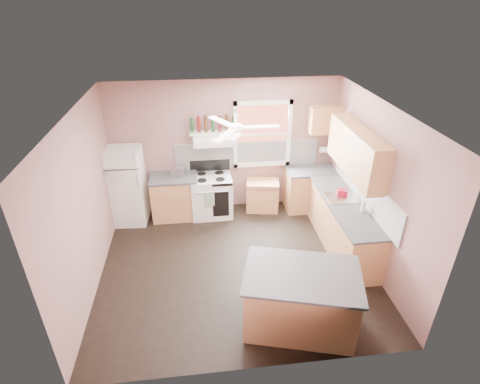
{
  "coord_description": "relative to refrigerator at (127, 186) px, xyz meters",
  "views": [
    {
      "loc": [
        -0.54,
        -4.98,
        4.2
      ],
      "look_at": [
        0.1,
        0.3,
        1.25
      ],
      "focal_mm": 28.0,
      "sensor_mm": 36.0,
      "label": 1
    }
  ],
  "objects": [
    {
      "name": "upper_cabinet_right",
      "position": [
        4.03,
        -1.15,
        1.01
      ],
      "size": [
        0.33,
        1.8,
        0.76
      ],
      "primitive_type": "cube",
      "color": "#BE7D4F",
      "rests_on": "wall_right"
    },
    {
      "name": "window_frame",
      "position": [
        2.7,
        0.3,
        0.83
      ],
      "size": [
        1.16,
        0.07,
        1.36
      ],
      "primitive_type": "cube",
      "color": "white",
      "rests_on": "wall_back"
    },
    {
      "name": "counter_left",
      "position": [
        0.89,
        0.05,
        0.11
      ],
      "size": [
        0.92,
        0.62,
        0.04
      ],
      "primitive_type": "cube",
      "color": "#404042",
      "rests_on": "base_cabinet_left"
    },
    {
      "name": "sink",
      "position": [
        3.89,
        -1.15,
        0.12
      ],
      "size": [
        0.55,
        0.45,
        0.03
      ],
      "primitive_type": "cube",
      "color": "silver",
      "rests_on": "counter_right"
    },
    {
      "name": "bottle_shelf",
      "position": [
        1.72,
        0.22,
        0.95
      ],
      "size": [
        0.9,
        0.26,
        0.03
      ],
      "primitive_type": "cube",
      "color": "white",
      "rests_on": "range_hood"
    },
    {
      "name": "window_view",
      "position": [
        2.7,
        0.33,
        0.83
      ],
      "size": [
        1.0,
        0.02,
        1.2
      ],
      "primitive_type": "cube",
      "color": "brown",
      "rests_on": "wall_back"
    },
    {
      "name": "island",
      "position": [
        2.67,
        -3.02,
        -0.34
      ],
      "size": [
        1.63,
        1.26,
        0.86
      ],
      "primitive_type": "cube",
      "rotation": [
        0.0,
        0.0,
        -0.27
      ],
      "color": "#BE7D4F",
      "rests_on": "floor"
    },
    {
      "name": "paper_towel",
      "position": [
        4.02,
        0.21,
        0.48
      ],
      "size": [
        0.26,
        0.12,
        0.12
      ],
      "primitive_type": "cylinder",
      "rotation": [
        0.0,
        1.57,
        0.0
      ],
      "color": "white",
      "rests_on": "wall_back"
    },
    {
      "name": "cart",
      "position": [
        2.7,
        0.1,
        -0.44
      ],
      "size": [
        0.72,
        0.54,
        0.66
      ],
      "primitive_type": "cube",
      "rotation": [
        0.0,
        0.0,
        -0.16
      ],
      "color": "#BE7D4F",
      "rests_on": "floor"
    },
    {
      "name": "ceiling",
      "position": [
        1.95,
        -1.65,
        1.93
      ],
      "size": [
        4.5,
        4.5,
        0.0
      ],
      "primitive_type": "plane",
      "color": "white",
      "rests_on": "ground"
    },
    {
      "name": "wall_right",
      "position": [
        4.22,
        -1.65,
        0.58
      ],
      "size": [
        0.05,
        4.0,
        2.7
      ],
      "primitive_type": "cube",
      "color": "#8B615C",
      "rests_on": "ground"
    },
    {
      "name": "ceiling_fan_hub",
      "position": [
        1.95,
        -1.65,
        1.68
      ],
      "size": [
        0.2,
        0.2,
        0.08
      ],
      "primitive_type": "cylinder",
      "color": "white",
      "rests_on": "ceiling"
    },
    {
      "name": "range_hood",
      "position": [
        1.72,
        0.1,
        0.85
      ],
      "size": [
        0.78,
        0.5,
        0.14
      ],
      "primitive_type": "cube",
      "color": "white",
      "rests_on": "wall_back"
    },
    {
      "name": "upper_cabinet_corner",
      "position": [
        3.9,
        0.18,
        1.13
      ],
      "size": [
        0.6,
        0.33,
        0.52
      ],
      "primitive_type": "cube",
      "color": "#BE7D4F",
      "rests_on": "wall_back"
    },
    {
      "name": "faucet",
      "position": [
        4.05,
        -1.15,
        0.2
      ],
      "size": [
        0.03,
        0.03,
        0.14
      ],
      "primitive_type": "cylinder",
      "color": "silver",
      "rests_on": "sink"
    },
    {
      "name": "counter_right",
      "position": [
        3.89,
        -1.35,
        0.11
      ],
      "size": [
        0.62,
        2.22,
        0.04
      ],
      "primitive_type": "cube",
      "color": "#404042",
      "rests_on": "base_cabinet_right"
    },
    {
      "name": "red_caddy",
      "position": [
        3.94,
        -1.04,
        0.18
      ],
      "size": [
        0.2,
        0.15,
        0.1
      ],
      "primitive_type": "cube",
      "rotation": [
        0.0,
        0.0,
        -0.2
      ],
      "color": "#B00F25",
      "rests_on": "counter_right"
    },
    {
      "name": "base_cabinet_corner",
      "position": [
        3.7,
        0.05,
        -0.34
      ],
      "size": [
        1.0,
        0.6,
        0.86
      ],
      "primitive_type": "cube",
      "color": "#BE7D4F",
      "rests_on": "floor"
    },
    {
      "name": "wall_back",
      "position": [
        1.95,
        0.37,
        0.58
      ],
      "size": [
        4.5,
        0.05,
        2.7
      ],
      "primitive_type": "cube",
      "color": "#8B615C",
      "rests_on": "ground"
    },
    {
      "name": "base_cabinet_right",
      "position": [
        3.9,
        -1.35,
        -0.34
      ],
      "size": [
        0.6,
        2.2,
        0.86
      ],
      "primitive_type": "cube",
      "color": "#BE7D4F",
      "rests_on": "floor"
    },
    {
      "name": "refrigerator",
      "position": [
        0.0,
        0.0,
        0.0
      ],
      "size": [
        0.69,
        0.68,
        1.54
      ],
      "primitive_type": "cube",
      "rotation": [
        0.0,
        0.0,
        -0.06
      ],
      "color": "white",
      "rests_on": "floor"
    },
    {
      "name": "stove",
      "position": [
        1.64,
        0.04,
        -0.34
      ],
      "size": [
        0.82,
        0.65,
        0.86
      ],
      "primitive_type": "cube",
      "rotation": [
        0.0,
        0.0,
        0.01
      ],
      "color": "white",
      "rests_on": "floor"
    },
    {
      "name": "toaster",
      "position": [
        1.01,
        0.06,
        0.22
      ],
      "size": [
        0.31,
        0.23,
        0.18
      ],
      "primitive_type": "cube",
      "rotation": [
        0.0,
        0.0,
        -0.27
      ],
      "color": "silver",
      "rests_on": "counter_left"
    },
    {
      "name": "backsplash_right",
      "position": [
        4.18,
        -1.35,
        0.4
      ],
      "size": [
        0.03,
        2.6,
        0.55
      ],
      "primitive_type": "cube",
      "color": "white",
      "rests_on": "wall_right"
    },
    {
      "name": "backsplash_back",
      "position": [
        2.4,
        0.33,
        0.4
      ],
      "size": [
        2.9,
        0.03,
        0.55
      ],
      "primitive_type": "cube",
      "color": "white",
      "rests_on": "wall_back"
    },
    {
      "name": "soap_bottle",
      "position": [
        4.07,
        -1.64,
        0.25
      ],
      "size": [
        0.13,
        0.13,
        0.24
      ],
      "primitive_type": "imported",
      "rotation": [
        0.0,
        0.0,
        0.56
      ],
      "color": "silver",
      "rests_on": "counter_right"
    },
    {
      "name": "wine_bottles",
      "position": [
        1.72,
        0.22,
        1.11
      ],
      "size": [
        0.86,
        0.06,
        0.31
      ],
      "color": "#143819",
      "rests_on": "bottle_shelf"
    },
    {
      "name": "counter_corner",
      "position": [
        3.7,
        0.05,
        0.11
      ],
      "size": [
        1.02,
        0.62,
        0.04
      ],
      "primitive_type": "cube",
      "color": "#404042",
      "rests_on": "base_cabinet_corner"
    },
    {
      "name": "floor",
      "position": [
        1.95,
        -1.65,
        -0.77
      ],
      "size": [
        4.5,
        4.5,
        0.0
      ],
      "primitive_type": "plane",
      "color": "black",
      "rests_on": "ground"
    },
    {
      "name": "island_top",
      "position": [
        2.67,
        -3.02,
        0.11
      ],
      "size": [
        1.73,
        1.36,
        0.04
      ],
      "primitive_type": "cube",
      "rotation": [
        0.0,
        0.0,
        -0.27
      ],
      "color": "#404042",
      "rests_on": "island"
    },
    {
      "name": "base_cabinet_left",
      "position": [
        0.89,
        0.05,
        -0.34
      ],
      "size": [
        0.9,
        0.6,
        0.86
      ],
      "primitive_type": "cube",
      "color": "#BE7D4F",
      "rests_on": "floor"
    },
    {
      "name": "wall_left",
      "position": [
        -0.33,
        -1.65,
        0.58
      ],
      "size": [
        0.05,
        4.0,
        2.7
      ],
      "primitive_type": "cube",
      "color": "#8B615C",
      "rests_on": "ground"
    }
  ]
}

